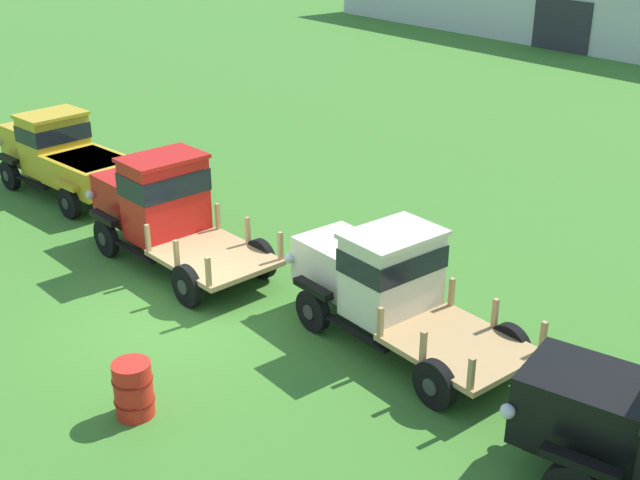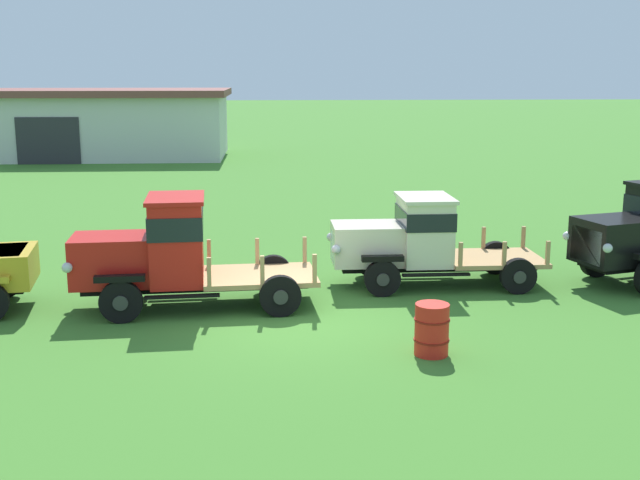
# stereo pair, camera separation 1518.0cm
# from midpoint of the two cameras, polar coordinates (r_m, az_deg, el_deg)

# --- Properties ---
(ground_plane) EXTENTS (240.00, 240.00, 0.00)m
(ground_plane) POSITION_cam_midpoint_polar(r_m,az_deg,el_deg) (13.18, -29.82, -16.62)
(ground_plane) COLOR #3D7528
(vintage_truck_second_in_line) EXTENTS (5.01, 2.24, 2.28)m
(vintage_truck_second_in_line) POSITION_cam_midpoint_polar(r_m,az_deg,el_deg) (14.81, -37.33, -9.51)
(vintage_truck_second_in_line) COLOR black
(vintage_truck_second_in_line) RESTS_ON ground
(vintage_truck_midrow_center) EXTENTS (4.77, 2.01, 2.01)m
(vintage_truck_midrow_center) POSITION_cam_midpoint_polar(r_m,az_deg,el_deg) (14.05, -15.44, -9.00)
(vintage_truck_midrow_center) COLOR black
(vintage_truck_midrow_center) RESTS_ON ground
(oil_drum_beside_row) EXTENTS (0.61, 0.61, 0.89)m
(oil_drum_beside_row) POSITION_cam_midpoint_polar(r_m,az_deg,el_deg) (10.56, -23.32, -20.57)
(oil_drum_beside_row) COLOR red
(oil_drum_beside_row) RESTS_ON ground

